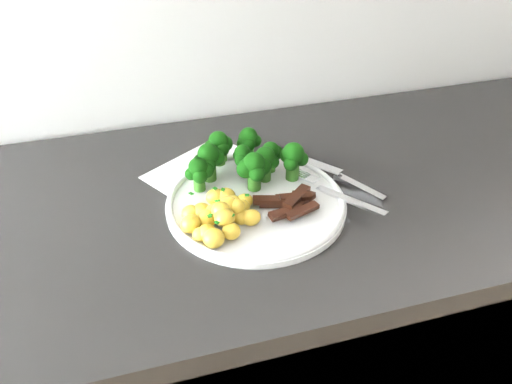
# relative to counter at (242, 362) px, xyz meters

# --- Properties ---
(counter) EXTENTS (2.45, 0.61, 0.92)m
(counter) POSITION_rel_counter_xyz_m (0.00, 0.00, 0.00)
(counter) COLOR black
(counter) RESTS_ON ground
(recipe_paper) EXTENTS (0.32, 0.35, 0.00)m
(recipe_paper) POSITION_rel_counter_xyz_m (0.00, 0.05, 0.46)
(recipe_paper) COLOR silver
(recipe_paper) RESTS_ON counter
(plate) EXTENTS (0.31, 0.31, 0.02)m
(plate) POSITION_rel_counter_xyz_m (0.03, -0.02, 0.47)
(plate) COLOR silver
(plate) RESTS_ON counter
(broccoli) EXTENTS (0.22, 0.16, 0.08)m
(broccoli) POSITION_rel_counter_xyz_m (0.02, 0.05, 0.51)
(broccoli) COLOR #275C16
(broccoli) RESTS_ON plate
(potatoes) EXTENTS (0.13, 0.13, 0.04)m
(potatoes) POSITION_rel_counter_xyz_m (-0.05, -0.06, 0.49)
(potatoes) COLOR gold
(potatoes) RESTS_ON plate
(beef_strips) EXTENTS (0.11, 0.08, 0.03)m
(beef_strips) POSITION_rel_counter_xyz_m (0.08, -0.06, 0.48)
(beef_strips) COLOR black
(beef_strips) RESTS_ON plate
(fork) EXTENTS (0.12, 0.19, 0.02)m
(fork) POSITION_rel_counter_xyz_m (0.16, -0.05, 0.48)
(fork) COLOR silver
(fork) RESTS_ON plate
(knife) EXTENTS (0.13, 0.19, 0.02)m
(knife) POSITION_rel_counter_xyz_m (0.20, -0.01, 0.47)
(knife) COLOR silver
(knife) RESTS_ON plate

